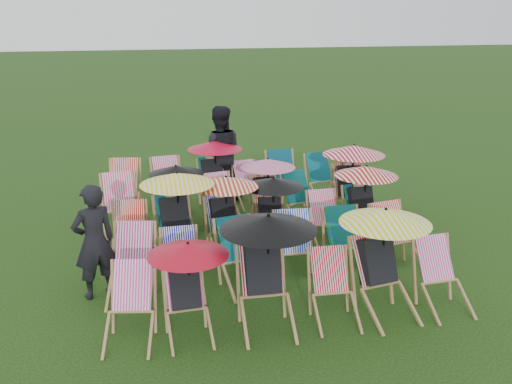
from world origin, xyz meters
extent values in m
plane|color=black|center=(0.00, 0.00, 0.00)|extent=(100.00, 100.00, 0.00)
cube|color=#F030A6|center=(-1.93, -1.98, 0.61)|extent=(0.52, 0.42, 0.54)
cube|color=#EC2FA1|center=(-1.32, -2.05, 0.56)|extent=(0.44, 0.33, 0.50)
cube|color=black|center=(-1.32, -2.09, 0.56)|extent=(0.37, 0.38, 0.53)
sphere|color=tan|center=(-1.33, -2.00, 0.84)|extent=(0.18, 0.18, 0.18)
cylinder|color=black|center=(-1.27, -2.12, 0.79)|extent=(0.03, 0.03, 0.62)
cone|color=#B10A1D|center=(-1.27, -2.12, 1.07)|extent=(0.97, 0.97, 0.15)
cube|color=red|center=(-0.35, -1.99, 0.69)|extent=(0.53, 0.40, 0.62)
cube|color=black|center=(-0.35, -2.04, 0.69)|extent=(0.45, 0.46, 0.65)
sphere|color=tan|center=(-0.35, -1.94, 1.03)|extent=(0.23, 0.23, 0.23)
cylinder|color=black|center=(-0.29, -2.09, 0.97)|extent=(0.03, 0.03, 0.76)
cone|color=black|center=(-0.29, -2.09, 1.32)|extent=(1.19, 1.19, 0.18)
cube|color=red|center=(0.53, -2.04, 0.59)|extent=(0.46, 0.35, 0.53)
cube|color=red|center=(1.14, -2.03, 0.67)|extent=(0.56, 0.45, 0.60)
cube|color=black|center=(1.15, -2.08, 0.67)|extent=(0.49, 0.50, 0.63)
sphere|color=tan|center=(1.13, -1.98, 1.00)|extent=(0.22, 0.22, 0.22)
cylinder|color=black|center=(1.22, -2.11, 0.95)|extent=(0.03, 0.03, 0.74)
cone|color=yellow|center=(1.22, -2.11, 1.28)|extent=(1.16, 1.16, 0.18)
cube|color=#E92E93|center=(1.99, -2.05, 0.61)|extent=(0.48, 0.36, 0.55)
cube|color=#CA2882|center=(-1.89, -0.85, 0.66)|extent=(0.56, 0.46, 0.59)
cube|color=#100793|center=(-1.27, -0.93, 0.59)|extent=(0.45, 0.34, 0.53)
cube|color=#096134|center=(-0.47, -0.89, 0.64)|extent=(0.54, 0.44, 0.58)
cube|color=#0827A9|center=(0.40, -0.83, 0.65)|extent=(0.52, 0.41, 0.59)
cube|color=#096520|center=(1.18, -0.78, 0.64)|extent=(0.49, 0.37, 0.58)
cube|color=red|center=(1.92, -0.82, 0.66)|extent=(0.56, 0.45, 0.59)
cube|color=red|center=(-1.94, 0.32, 0.61)|extent=(0.49, 0.37, 0.55)
cube|color=#09603B|center=(-1.26, 0.24, 0.67)|extent=(0.55, 0.43, 0.60)
cube|color=black|center=(-1.26, 0.19, 0.67)|extent=(0.47, 0.49, 0.63)
sphere|color=tan|center=(-1.27, 0.30, 0.99)|extent=(0.22, 0.22, 0.22)
cylinder|color=black|center=(-1.19, 0.16, 0.94)|extent=(0.03, 0.03, 0.73)
cone|color=yellow|center=(-1.19, 0.16, 1.28)|extent=(1.15, 1.15, 0.18)
cube|color=#071B9F|center=(-0.48, 0.31, 0.60)|extent=(0.49, 0.39, 0.54)
cube|color=black|center=(-0.48, 0.27, 0.60)|extent=(0.42, 0.44, 0.57)
sphere|color=tan|center=(-0.49, 0.36, 0.90)|extent=(0.20, 0.20, 0.20)
cylinder|color=black|center=(-0.42, 0.24, 0.85)|extent=(0.03, 0.03, 0.66)
cone|color=red|center=(-0.42, 0.24, 1.16)|extent=(1.04, 1.04, 0.16)
cube|color=red|center=(0.32, 0.33, 0.57)|extent=(0.45, 0.34, 0.51)
cube|color=black|center=(0.32, 0.29, 0.57)|extent=(0.38, 0.39, 0.53)
sphere|color=tan|center=(0.32, 0.38, 0.85)|extent=(0.19, 0.19, 0.19)
cylinder|color=black|center=(0.37, 0.25, 0.80)|extent=(0.03, 0.03, 0.62)
cone|color=black|center=(0.37, 0.25, 1.09)|extent=(0.98, 0.98, 0.15)
cube|color=#F63179|center=(1.23, 0.24, 0.60)|extent=(0.46, 0.34, 0.54)
cube|color=#0B7734|center=(1.90, 0.33, 0.62)|extent=(0.48, 0.37, 0.55)
cube|color=black|center=(1.90, 0.29, 0.62)|extent=(0.41, 0.42, 0.58)
sphere|color=tan|center=(1.90, 0.38, 0.92)|extent=(0.20, 0.20, 0.20)
cylinder|color=black|center=(1.97, 0.25, 0.87)|extent=(0.03, 0.03, 0.68)
cone|color=#B91109|center=(1.97, 0.25, 1.18)|extent=(1.07, 1.07, 0.16)
cube|color=#E92E70|center=(-2.11, 1.54, 0.70)|extent=(0.56, 0.43, 0.63)
cube|color=#E92E99|center=(-1.17, 1.45, 0.56)|extent=(0.46, 0.36, 0.51)
cube|color=black|center=(-1.16, 1.41, 0.56)|extent=(0.40, 0.41, 0.53)
sphere|color=tan|center=(-1.18, 1.50, 0.84)|extent=(0.19, 0.19, 0.19)
cylinder|color=black|center=(-1.11, 1.38, 0.80)|extent=(0.03, 0.03, 0.62)
cone|color=black|center=(-1.11, 1.38, 1.08)|extent=(0.97, 0.97, 0.15)
cube|color=#F13068|center=(-0.36, 1.46, 0.64)|extent=(0.54, 0.44, 0.57)
cube|color=red|center=(0.49, 1.45, 0.58)|extent=(0.44, 0.32, 0.52)
cube|color=black|center=(0.49, 1.41, 0.58)|extent=(0.36, 0.38, 0.54)
sphere|color=tan|center=(0.49, 1.50, 0.86)|extent=(0.19, 0.19, 0.19)
cylinder|color=black|center=(0.55, 1.37, 0.82)|extent=(0.03, 0.03, 0.64)
cone|color=#CA6793|center=(0.55, 1.37, 1.11)|extent=(1.00, 1.00, 0.15)
cube|color=#0A7026|center=(1.09, 1.37, 0.62)|extent=(0.53, 0.43, 0.56)
cube|color=red|center=(2.12, 1.43, 0.67)|extent=(0.56, 0.46, 0.60)
cube|color=black|center=(2.11, 1.38, 0.67)|extent=(0.49, 0.50, 0.63)
sphere|color=tan|center=(2.13, 1.48, 1.00)|extent=(0.22, 0.22, 0.22)
cylinder|color=black|center=(2.17, 1.32, 0.94)|extent=(0.03, 0.03, 0.73)
cone|color=red|center=(2.17, 1.32, 1.28)|extent=(1.15, 1.15, 0.18)
cube|color=red|center=(-2.02, 2.64, 0.69)|extent=(0.57, 0.46, 0.61)
cube|color=#E52D75|center=(-1.20, 2.67, 0.68)|extent=(0.55, 0.43, 0.61)
cube|color=#095E34|center=(-0.30, 2.67, 0.63)|extent=(0.50, 0.39, 0.56)
cube|color=black|center=(-0.30, 2.62, 0.63)|extent=(0.43, 0.44, 0.59)
sphere|color=tan|center=(-0.31, 2.72, 0.94)|extent=(0.21, 0.21, 0.21)
cylinder|color=black|center=(-0.24, 2.59, 0.89)|extent=(0.03, 0.03, 0.69)
cone|color=red|center=(-0.24, 2.59, 1.21)|extent=(1.09, 1.09, 0.17)
cube|color=#F3309B|center=(0.36, 2.57, 0.58)|extent=(0.48, 0.39, 0.52)
cube|color=#085E2D|center=(1.14, 2.68, 0.68)|extent=(0.53, 0.39, 0.61)
cube|color=#0A6C3D|center=(1.93, 2.59, 0.63)|extent=(0.51, 0.40, 0.56)
imported|color=black|center=(-2.41, -0.97, 0.80)|extent=(0.69, 0.58, 1.60)
imported|color=black|center=(-0.10, 2.88, 0.97)|extent=(1.04, 0.86, 1.93)
camera|label=1|loc=(-1.82, -8.30, 3.75)|focal=40.00mm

